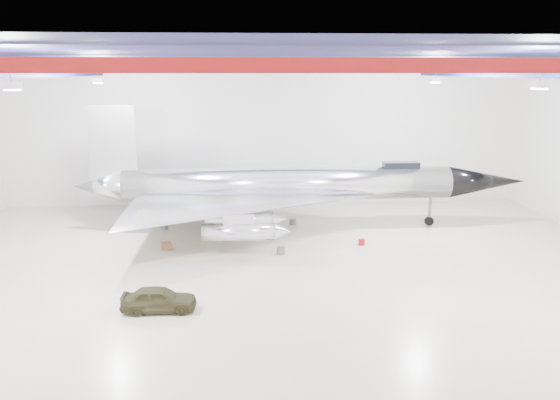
{
  "coord_description": "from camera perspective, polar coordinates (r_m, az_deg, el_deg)",
  "views": [
    {
      "loc": [
        -1.44,
        -27.0,
        10.21
      ],
      "look_at": [
        0.36,
        2.0,
        3.34
      ],
      "focal_mm": 35.0,
      "sensor_mm": 36.0,
      "label": 1
    }
  ],
  "objects": [
    {
      "name": "floor",
      "position": [
        28.91,
        -0.47,
        -7.39
      ],
      "size": [
        40.0,
        40.0,
        0.0
      ],
      "primitive_type": "plane",
      "color": "beige",
      "rests_on": "ground"
    },
    {
      "name": "wall_back",
      "position": [
        42.29,
        -1.59,
        6.9
      ],
      "size": [
        40.0,
        0.0,
        40.0
      ],
      "primitive_type": "plane",
      "rotation": [
        1.57,
        0.0,
        0.0
      ],
      "color": "silver",
      "rests_on": "floor"
    },
    {
      "name": "ceiling",
      "position": [
        27.05,
        -0.52,
        14.97
      ],
      "size": [
        40.0,
        40.0,
        0.0
      ],
      "primitive_type": "plane",
      "rotation": [
        3.14,
        0.0,
        0.0
      ],
      "color": "#0A0F38",
      "rests_on": "wall_back"
    },
    {
      "name": "ceiling_structure",
      "position": [
        27.04,
        -0.52,
        13.53
      ],
      "size": [
        39.5,
        29.5,
        1.08
      ],
      "color": "maroon",
      "rests_on": "ceiling"
    },
    {
      "name": "jet_aircraft",
      "position": [
        35.93,
        0.77,
        1.2
      ],
      "size": [
        29.91,
        17.11,
        8.17
      ],
      "rotation": [
        0.0,
        0.0,
        -0.0
      ],
      "color": "silver",
      "rests_on": "floor"
    },
    {
      "name": "jeep",
      "position": [
        24.69,
        -12.55,
        -10.07
      ],
      "size": [
        3.26,
        1.32,
        1.11
      ],
      "primitive_type": "imported",
      "rotation": [
        0.0,
        0.0,
        1.57
      ],
      "color": "#322F19",
      "rests_on": "floor"
    },
    {
      "name": "crate_ply",
      "position": [
        32.9,
        -11.79,
        -4.7
      ],
      "size": [
        0.67,
        0.59,
        0.4
      ],
      "primitive_type": "cube",
      "rotation": [
        0.0,
        0.0,
        0.25
      ],
      "color": "olive",
      "rests_on": "floor"
    },
    {
      "name": "toolbox_red",
      "position": [
        36.53,
        -3.81,
        -2.68
      ],
      "size": [
        0.52,
        0.43,
        0.35
      ],
      "primitive_type": "cube",
      "rotation": [
        0.0,
        0.0,
        -0.06
      ],
      "color": "maroon",
      "rests_on": "floor"
    },
    {
      "name": "engine_drum",
      "position": [
        31.32,
        0.08,
        -5.32
      ],
      "size": [
        0.5,
        0.5,
        0.42
      ],
      "primitive_type": "cylinder",
      "rotation": [
        0.0,
        0.0,
        -0.08
      ],
      "color": "#59595B",
      "rests_on": "floor"
    },
    {
      "name": "crate_small",
      "position": [
        37.08,
        -12.05,
        -2.74
      ],
      "size": [
        0.52,
        0.46,
        0.3
      ],
      "primitive_type": "cube",
      "rotation": [
        0.0,
        0.0,
        -0.31
      ],
      "color": "#59595B",
      "rests_on": "floor"
    },
    {
      "name": "tool_chest",
      "position": [
        33.33,
        8.54,
        -4.37
      ],
      "size": [
        0.44,
        0.44,
        0.36
      ],
      "primitive_type": "cylinder",
      "rotation": [
        0.0,
        0.0,
        0.12
      ],
      "color": "maroon",
      "rests_on": "floor"
    },
    {
      "name": "oil_barrel",
      "position": [
        34.12,
        -4.77,
        -3.87
      ],
      "size": [
        0.52,
        0.43,
        0.34
      ],
      "primitive_type": "cube",
      "rotation": [
        0.0,
        0.0,
        0.1
      ],
      "color": "olive",
      "rests_on": "floor"
    },
    {
      "name": "spares_box",
      "position": [
        37.31,
        1.34,
        -2.27
      ],
      "size": [
        0.52,
        0.52,
        0.4
      ],
      "primitive_type": "cylinder",
      "rotation": [
        0.0,
        0.0,
        0.18
      ],
      "color": "#59595B",
      "rests_on": "floor"
    }
  ]
}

